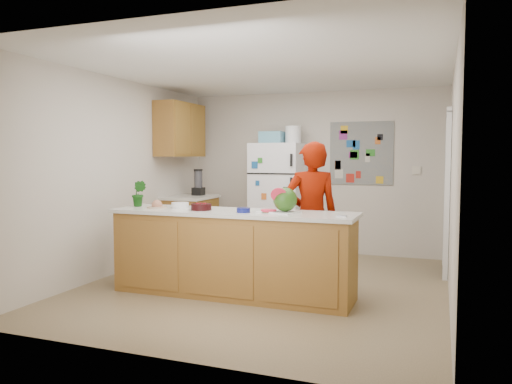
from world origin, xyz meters
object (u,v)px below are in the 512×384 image
(refrigerator, at_px, (278,199))
(person, at_px, (311,216))
(cherry_bowl, at_px, (201,207))
(watermelon, at_px, (285,200))

(refrigerator, distance_m, person, 2.07)
(person, distance_m, cherry_bowl, 1.24)
(refrigerator, distance_m, cherry_bowl, 2.44)
(person, height_order, watermelon, person)
(person, bearing_deg, cherry_bowl, 5.41)
(person, xyz_separation_m, watermelon, (-0.15, -0.53, 0.22))
(refrigerator, height_order, watermelon, refrigerator)
(cherry_bowl, bearing_deg, refrigerator, 87.89)
(watermelon, bearing_deg, refrigerator, 109.51)
(watermelon, bearing_deg, person, 74.78)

